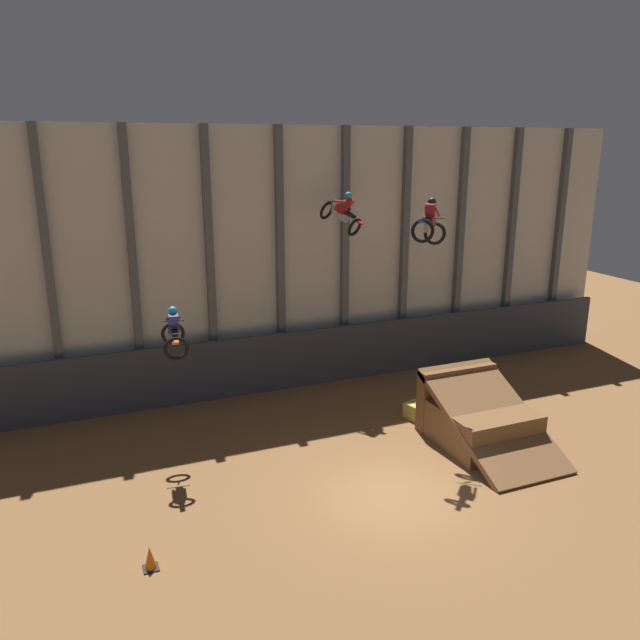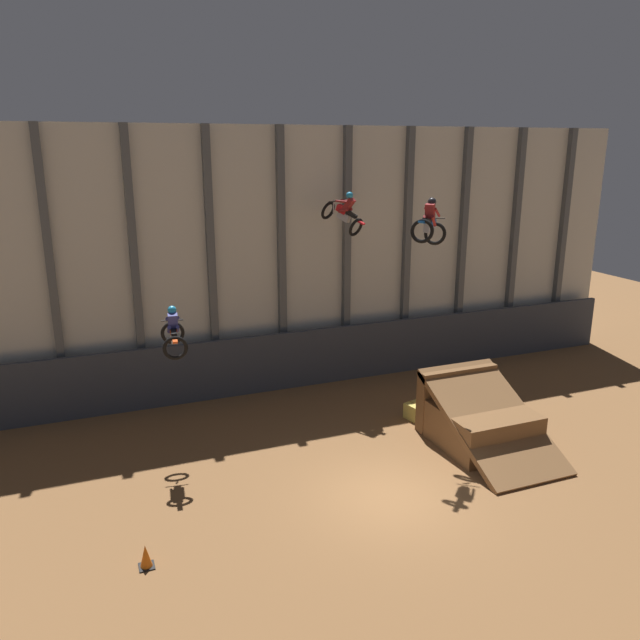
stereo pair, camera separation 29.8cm
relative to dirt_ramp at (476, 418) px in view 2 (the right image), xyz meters
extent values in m
plane|color=brown|center=(-4.29, -2.04, -0.79)|extent=(60.00, 60.00, 0.00)
cube|color=beige|center=(-4.29, 7.41, 4.31)|extent=(32.00, 0.12, 10.20)
cube|color=#4C5156|center=(-12.58, 7.21, 4.31)|extent=(0.28, 0.28, 10.20)
cube|color=#4C5156|center=(-9.81, 7.21, 4.31)|extent=(0.28, 0.28, 10.20)
cube|color=#4C5156|center=(-7.05, 7.21, 4.31)|extent=(0.28, 0.28, 10.20)
cube|color=#4C5156|center=(-4.29, 7.21, 4.31)|extent=(0.28, 0.28, 10.20)
cube|color=#4C5156|center=(-1.52, 7.21, 4.31)|extent=(0.28, 0.28, 10.20)
cube|color=#4C5156|center=(1.24, 7.21, 4.31)|extent=(0.28, 0.28, 10.20)
cube|color=#4C5156|center=(4.00, 7.21, 4.31)|extent=(0.28, 0.28, 10.20)
cube|color=#4C5156|center=(6.77, 7.21, 4.31)|extent=(0.28, 0.28, 10.20)
cube|color=#4C5156|center=(9.53, 7.21, 4.31)|extent=(0.28, 0.28, 10.20)
cube|color=#383D47|center=(-4.29, 6.73, 0.37)|extent=(31.36, 0.20, 2.33)
cube|color=brown|center=(0.00, -0.12, -0.15)|extent=(2.83, 3.16, 1.28)
cube|color=brown|center=(0.00, 1.21, 0.28)|extent=(2.89, 0.50, 2.14)
cube|color=brown|center=(0.00, -0.80, 0.28)|extent=(2.89, 4.60, 2.32)
torus|color=black|center=(-9.18, 3.26, 3.05)|extent=(0.74, 0.21, 0.73)
torus|color=black|center=(-9.32, 1.86, 3.00)|extent=(0.74, 0.21, 0.73)
cube|color=#B7B7BC|center=(-9.26, 2.51, 3.15)|extent=(0.23, 0.55, 0.30)
cube|color=#E54C19|center=(-9.24, 2.67, 3.35)|extent=(0.25, 0.47, 0.26)
cube|color=black|center=(-9.28, 2.27, 3.36)|extent=(0.22, 0.58, 0.14)
cube|color=#E54C19|center=(-9.33, 1.76, 3.26)|extent=(0.18, 0.37, 0.07)
cylinder|color=#B7B7BC|center=(-9.20, 3.07, 3.29)|extent=(0.08, 0.24, 0.54)
cylinder|color=black|center=(-9.20, 3.02, 3.53)|extent=(0.66, 0.13, 0.04)
cube|color=navy|center=(-9.26, 2.46, 3.65)|extent=(0.31, 0.37, 0.53)
sphere|color=#2393CC|center=(-9.25, 2.55, 3.97)|extent=(0.29, 0.29, 0.27)
cylinder|color=navy|center=(-9.37, 2.54, 3.39)|extent=(0.15, 0.42, 0.32)
cylinder|color=navy|center=(-9.13, 2.52, 3.39)|extent=(0.15, 0.42, 0.32)
cylinder|color=navy|center=(-9.40, 2.71, 3.67)|extent=(0.13, 0.52, 0.24)
cylinder|color=navy|center=(-9.08, 2.68, 3.67)|extent=(0.13, 0.52, 0.24)
torus|color=black|center=(-2.65, 6.44, 6.29)|extent=(0.82, 0.70, 0.72)
torus|color=black|center=(-2.00, 5.32, 5.75)|extent=(0.82, 0.70, 0.72)
cube|color=#B7B7BC|center=(-2.28, 5.80, 6.11)|extent=(0.45, 0.60, 0.46)
cube|color=red|center=(-2.32, 5.87, 6.36)|extent=(0.42, 0.53, 0.39)
cube|color=black|center=(-2.13, 5.54, 6.23)|extent=(0.42, 0.57, 0.32)
cube|color=red|center=(-1.91, 5.16, 5.95)|extent=(0.30, 0.38, 0.19)
cylinder|color=#B7B7BC|center=(-2.52, 6.22, 6.44)|extent=(0.08, 0.08, 0.55)
cylinder|color=black|center=(-2.46, 6.11, 6.65)|extent=(0.66, 0.12, 0.04)
cube|color=maroon|center=(-2.17, 5.61, 6.56)|extent=(0.47, 0.54, 0.50)
sphere|color=#2393CC|center=(-2.16, 5.59, 6.89)|extent=(0.40, 0.42, 0.34)
cylinder|color=maroon|center=(-2.35, 5.69, 6.34)|extent=(0.31, 0.43, 0.20)
cylinder|color=maroon|center=(-2.15, 5.81, 6.34)|extent=(0.31, 0.43, 0.20)
cylinder|color=maroon|center=(-2.42, 5.72, 6.67)|extent=(0.33, 0.49, 0.10)
cylinder|color=maroon|center=(-2.14, 5.88, 6.67)|extent=(0.33, 0.49, 0.10)
torus|color=black|center=(-0.96, 1.56, 5.94)|extent=(0.66, 0.70, 0.74)
torus|color=black|center=(-1.99, 0.64, 6.18)|extent=(0.66, 0.70, 0.74)
cube|color=#B7B7BC|center=(-1.49, 1.08, 6.19)|extent=(0.54, 0.51, 0.37)
cube|color=blue|center=(-1.34, 1.22, 6.35)|extent=(0.49, 0.47, 0.31)
cube|color=black|center=(-1.63, 0.96, 6.44)|extent=(0.53, 0.50, 0.22)
cube|color=blue|center=(-2.03, 0.61, 6.46)|extent=(0.37, 0.35, 0.12)
cylinder|color=#B7B7BC|center=(-1.06, 1.47, 6.20)|extent=(0.29, 0.27, 0.50)
cylinder|color=black|center=(-1.05, 1.47, 6.45)|extent=(0.54, 0.44, 0.04)
cube|color=maroon|center=(-1.45, 1.12, 6.68)|extent=(0.37, 0.37, 0.52)
sphere|color=black|center=(-1.33, 1.23, 6.98)|extent=(0.40, 0.39, 0.30)
cylinder|color=maroon|center=(-1.52, 1.22, 6.42)|extent=(0.35, 0.33, 0.38)
cylinder|color=maroon|center=(-1.36, 1.04, 6.42)|extent=(0.35, 0.33, 0.38)
cylinder|color=maroon|center=(-1.38, 1.40, 6.66)|extent=(0.42, 0.39, 0.33)
cylinder|color=maroon|center=(-1.16, 1.16, 6.66)|extent=(0.42, 0.39, 0.33)
cube|color=black|center=(-10.93, -2.62, -0.77)|extent=(0.36, 0.36, 0.03)
cone|color=orange|center=(-10.93, -2.62, -0.48)|extent=(0.28, 0.28, 0.55)
cube|color=#CCB751|center=(-0.95, 2.11, -0.51)|extent=(0.80, 1.02, 0.56)
cube|color=#996623|center=(-0.95, 2.11, -0.51)|extent=(0.26, 0.89, 0.57)
camera|label=1|loc=(-12.03, -15.52, 8.67)|focal=35.00mm
camera|label=2|loc=(-11.76, -15.63, 8.67)|focal=35.00mm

